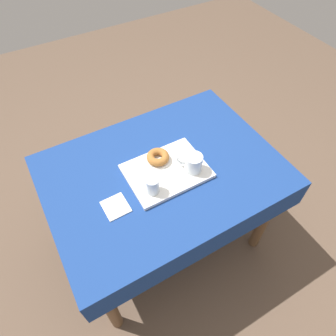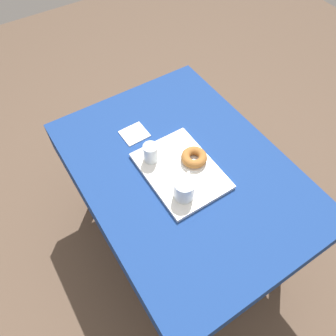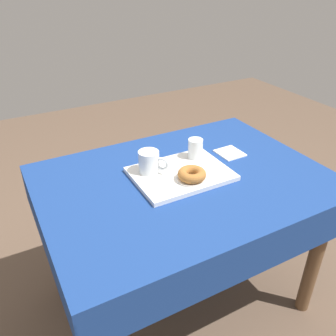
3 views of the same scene
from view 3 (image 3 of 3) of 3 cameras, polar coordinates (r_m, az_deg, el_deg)
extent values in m
plane|color=brown|center=(1.95, 2.21, -20.05)|extent=(6.00, 6.00, 0.00)
cube|color=navy|center=(1.47, 2.75, -2.26)|extent=(1.19, 0.87, 0.04)
cube|color=navy|center=(1.85, -4.17, 1.75)|extent=(1.19, 0.01, 0.14)
cube|color=navy|center=(1.26, 13.06, -15.02)|extent=(1.19, 0.01, 0.14)
cube|color=navy|center=(1.85, 18.57, 0.18)|extent=(0.01, 0.87, 0.14)
cube|color=navy|center=(1.38, -19.42, -11.58)|extent=(0.01, 0.87, 0.14)
cylinder|color=brown|center=(2.15, 9.36, -2.63)|extent=(0.06, 0.06, 0.69)
cylinder|color=brown|center=(1.82, -17.34, -10.72)|extent=(0.06, 0.06, 0.69)
cylinder|color=brown|center=(1.78, 22.89, -13.09)|extent=(0.06, 0.06, 0.69)
cube|color=white|center=(1.47, 2.09, -0.94)|extent=(0.40, 0.30, 0.02)
cylinder|color=white|center=(1.44, -3.14, 1.00)|extent=(0.09, 0.09, 0.09)
cylinder|color=#5B230A|center=(1.45, -3.13, 0.68)|extent=(0.07, 0.07, 0.07)
torus|color=white|center=(1.42, -1.02, 0.69)|extent=(0.05, 0.05, 0.06)
cylinder|color=white|center=(1.56, 4.47, 3.17)|extent=(0.07, 0.07, 0.09)
cylinder|color=silver|center=(1.56, 4.45, 2.82)|extent=(0.06, 0.06, 0.06)
cylinder|color=white|center=(1.41, 3.77, -1.84)|extent=(0.12, 0.12, 0.01)
torus|color=#A3662D|center=(1.40, 3.80, -1.04)|extent=(0.12, 0.12, 0.04)
cube|color=white|center=(1.67, 10.04, 2.42)|extent=(0.11, 0.12, 0.01)
camera|label=1|loc=(2.25, 2.29, 41.18)|focal=32.52mm
camera|label=2|loc=(1.62, -37.62, 39.98)|focal=34.65mm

